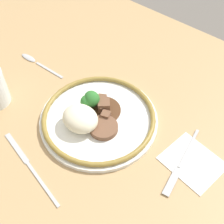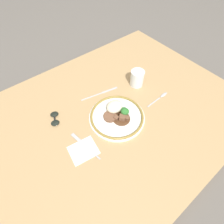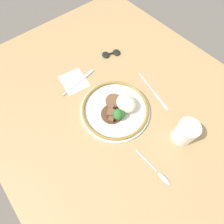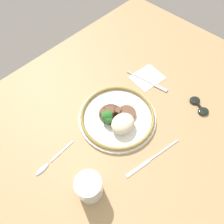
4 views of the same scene
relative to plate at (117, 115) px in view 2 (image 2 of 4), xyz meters
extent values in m
plane|color=#5B5651|center=(0.00, 0.04, -0.06)|extent=(8.00, 8.00, 0.00)
cube|color=tan|center=(0.00, 0.04, -0.04)|extent=(1.38, 1.05, 0.04)
cube|color=white|center=(-0.24, -0.05, -0.02)|extent=(0.14, 0.12, 0.00)
cylinder|color=white|center=(0.00, 0.00, -0.01)|extent=(0.29, 0.29, 0.01)
torus|color=olive|center=(0.00, 0.00, 0.00)|extent=(0.27, 0.27, 0.01)
ellipsoid|color=beige|center=(0.01, 0.04, 0.02)|extent=(0.09, 0.08, 0.05)
cylinder|color=brown|center=(-0.03, 0.01, 0.00)|extent=(0.07, 0.07, 0.01)
cylinder|color=#51331E|center=(0.00, -0.03, 0.00)|extent=(0.09, 0.09, 0.00)
cube|color=brown|center=(0.00, -0.04, 0.01)|extent=(0.04, 0.04, 0.03)
cube|color=brown|center=(0.00, -0.03, 0.01)|extent=(0.03, 0.03, 0.02)
cube|color=brown|center=(0.02, -0.05, 0.00)|extent=(0.03, 0.03, 0.02)
cube|color=brown|center=(-0.02, -0.02, 0.00)|extent=(0.03, 0.03, 0.02)
cylinder|color=#5B8E47|center=(0.04, -0.02, 0.00)|extent=(0.01, 0.01, 0.02)
sphere|color=#2D702D|center=(0.04, -0.02, 0.02)|extent=(0.04, 0.04, 0.04)
cylinder|color=#5B8E47|center=(0.03, -0.02, 0.00)|extent=(0.01, 0.01, 0.02)
sphere|color=#2D702D|center=(0.03, -0.02, 0.03)|extent=(0.04, 0.04, 0.04)
cylinder|color=#5B8E47|center=(0.04, -0.01, 0.00)|extent=(0.01, 0.01, 0.01)
sphere|color=#2D702D|center=(0.04, -0.01, 0.02)|extent=(0.03, 0.03, 0.03)
cylinder|color=orange|center=(0.24, 0.11, 0.02)|extent=(0.07, 0.07, 0.08)
cylinder|color=white|center=(0.24, 0.11, 0.03)|extent=(0.08, 0.08, 0.10)
cube|color=#ADADB2|center=(-0.21, -0.07, -0.01)|extent=(0.03, 0.12, 0.00)
cube|color=#ADADB2|center=(-0.23, 0.02, -0.01)|extent=(0.03, 0.07, 0.00)
cube|color=#ADADB2|center=(-0.02, 0.20, -0.02)|extent=(0.13, 0.03, 0.00)
cube|color=#ADADB2|center=(0.09, 0.17, -0.02)|extent=(0.10, 0.03, 0.00)
cube|color=#ADADB2|center=(0.22, -0.05, -0.02)|extent=(0.10, 0.01, 0.00)
ellipsoid|color=#ADADB2|center=(0.31, -0.05, -0.02)|extent=(0.05, 0.02, 0.01)
ellipsoid|color=black|center=(-0.27, 0.16, -0.01)|extent=(0.05, 0.05, 0.01)
ellipsoid|color=black|center=(-0.25, 0.21, -0.01)|extent=(0.05, 0.05, 0.01)
cube|color=black|center=(-0.26, 0.19, -0.01)|extent=(0.02, 0.03, 0.00)
camera|label=1|loc=(-0.33, 0.33, 0.58)|focal=50.00mm
camera|label=2|loc=(-0.35, -0.39, 0.72)|focal=28.00mm
camera|label=3|loc=(0.25, -0.24, 0.62)|focal=28.00mm
camera|label=4|loc=(0.31, 0.27, 0.68)|focal=35.00mm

